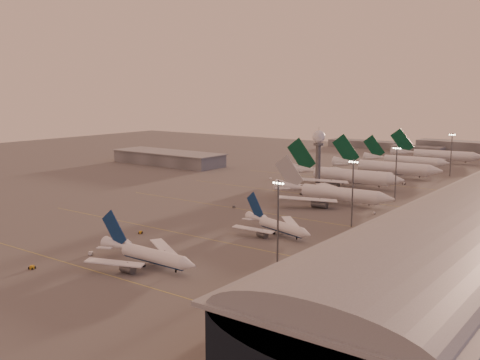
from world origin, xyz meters
The scene contains 26 objects.
ground centered at (0.00, 0.00, 0.00)m, with size 700.00×700.00×0.00m, color #514E4E.
taxiway_markings centered at (30.00, 56.00, 0.01)m, with size 180.00×185.25×0.02m.
hangar centered at (-120.00, 140.00, 4.32)m, with size 82.00×27.00×8.50m.
radar_tower centered at (5.00, 120.00, 20.95)m, with size 6.40×6.40×31.10m.
mast_a centered at (58.00, 0.00, 13.74)m, with size 3.60×0.56×25.00m.
mast_b centered at (55.00, 55.00, 13.74)m, with size 3.60×0.56×25.00m.
mast_c centered at (50.00, 110.00, 13.74)m, with size 3.60×0.56×25.00m.
mast_d centered at (48.00, 200.00, 13.74)m, with size 3.60×0.56×25.00m.
distant_horizon centered at (2.62, 325.14, 3.89)m, with size 165.00×37.50×9.00m.
narrowbody_near centered at (28.75, -23.31, 2.97)m, with size 37.51×29.98×14.67m.
narrowbody_mid centered at (39.29, 28.82, 2.68)m, with size 32.95×25.91×13.23m.
widebody_white centered at (29.82, 88.23, 3.52)m, with size 57.82×46.26×20.33m.
greentail_a centered at (13.08, 132.77, 4.25)m, with size 66.31×53.52×24.08m.
greentail_b centered at (19.09, 174.91, 4.21)m, with size 65.60×52.86×23.82m.
greentail_c centered at (14.51, 218.31, 3.59)m, with size 56.00×45.14×20.33m.
greentail_d centered at (22.77, 255.24, 4.04)m, with size 62.91×50.52×22.90m.
gsv_truck_a centered at (7.06, -25.71, 1.19)m, with size 5.97×4.95×2.34m.
gsv_tug_near centered at (4.25, -44.50, 0.51)m, with size 2.85×3.85×0.98m.
gsv_catering_a centered at (65.88, -13.32, 2.08)m, with size 5.47×3.41×4.16m.
gsv_tug_mid centered at (-0.04, 1.18, 0.44)m, with size 3.05×3.51×0.86m.
gsv_truck_b centered at (44.00, 38.37, 1.00)m, with size 4.89×1.94×1.96m.
gsv_truck_c centered at (0.43, 55.29, 1.03)m, with size 5.26×3.84×2.01m.
gsv_catering_b centered at (53.55, 79.38, 1.80)m, with size 4.76×3.17×3.59m.
gsv_tug_far centered at (8.24, 98.25, 0.46)m, with size 3.25×3.62×0.89m.
gsv_truck_d centered at (-28.96, 127.50, 1.12)m, with size 3.08×5.76×2.21m.
gsv_tug_hangar centered at (37.04, 156.13, 0.45)m, with size 3.16×2.01×0.88m.
Camera 1 is at (142.50, -131.62, 50.59)m, focal length 42.00 mm.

